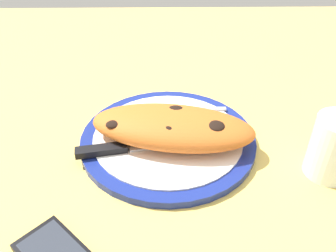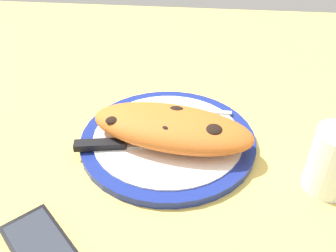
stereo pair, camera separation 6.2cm
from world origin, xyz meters
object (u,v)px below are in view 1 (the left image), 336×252
water_glass (333,151)px  knife (121,148)px  plate (168,139)px  fork (172,109)px  calzone (172,127)px

water_glass → knife: bearing=-6.6°
plate → fork: fork is taller
plate → water_glass: water_glass is taller
plate → calzone: 3.87cm
fork → knife: size_ratio=0.82×
knife → water_glass: (-33.70, 3.89, 2.24)cm
fork → knife: (8.81, 12.14, 0.28)cm
calzone → fork: 9.66cm
calzone → water_glass: size_ratio=2.89×
calzone → knife: (8.73, 2.81, -2.23)cm
plate → knife: (7.98, 4.06, 1.36)cm
calzone → knife: 9.44cm
fork → calzone: bearing=89.5°
fork → water_glass: bearing=147.2°
fork → knife: 15.00cm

